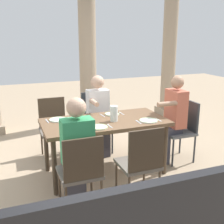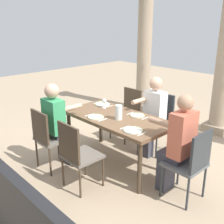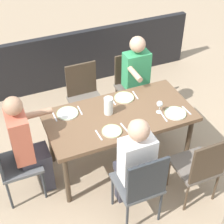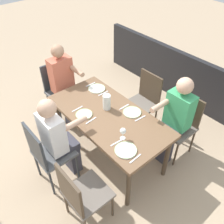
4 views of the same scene
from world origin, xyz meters
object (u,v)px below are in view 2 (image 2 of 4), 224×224
(chair_mid_north, at_px, (159,119))
(plate_1, at_px, (96,117))
(dining_table, at_px, (117,121))
(wine_glass_0, at_px, (104,101))
(plate_0, at_px, (103,104))
(stone_column_near, at_px, (144,48))
(plate_3, at_px, (133,130))
(plate_2, at_px, (137,115))
(chair_mid_south, at_px, (77,152))
(chair_west_north, at_px, (128,111))
(diner_man_white, at_px, (177,143))
(chair_head_east, at_px, (191,161))
(water_pitcher, at_px, (119,113))
(diner_woman_green, at_px, (58,123))
(diner_guest_third, at_px, (152,114))
(chair_west_south, at_px, (48,136))

(chair_mid_north, relative_size, plate_1, 4.06)
(dining_table, height_order, wine_glass_0, wine_glass_0)
(plate_0, xyz_separation_m, plate_1, (0.41, -0.50, 0.00))
(stone_column_near, xyz_separation_m, plate_3, (2.06, -2.62, -0.72))
(plate_1, distance_m, plate_2, 0.62)
(plate_0, bearing_deg, chair_mid_south, -56.18)
(chair_west_north, distance_m, plate_3, 1.57)
(diner_man_white, xyz_separation_m, plate_0, (-1.65, 0.24, 0.08))
(chair_mid_south, distance_m, diner_man_white, 1.26)
(chair_west_north, relative_size, plate_1, 3.88)
(chair_head_east, distance_m, wine_glass_0, 1.74)
(diner_man_white, relative_size, water_pitcher, 6.32)
(plate_0, bearing_deg, plate_3, -22.87)
(stone_column_near, height_order, plate_1, stone_column_near)
(chair_mid_north, height_order, diner_woman_green, diner_woman_green)
(diner_woman_green, xyz_separation_m, water_pitcher, (0.67, 0.60, 0.17))
(chair_head_east, xyz_separation_m, water_pitcher, (-1.16, -0.07, 0.34))
(diner_man_white, bearing_deg, plate_0, 171.67)
(dining_table, xyz_separation_m, water_pitcher, (0.11, -0.07, 0.17))
(diner_man_white, xyz_separation_m, plate_2, (-0.87, 0.24, 0.08))
(diner_man_white, bearing_deg, plate_1, -168.27)
(chair_west_north, xyz_separation_m, wine_glass_0, (0.13, -0.71, 0.36))
(diner_woman_green, height_order, plate_0, diner_woman_green)
(chair_west_north, relative_size, diner_guest_third, 0.73)
(chair_west_north, bearing_deg, plate_1, -70.59)
(chair_west_north, xyz_separation_m, plate_2, (0.76, -0.61, 0.26))
(stone_column_near, relative_size, plate_2, 13.91)
(chair_west_north, distance_m, chair_west_south, 1.69)
(chair_west_north, height_order, diner_guest_third, diner_guest_third)
(diner_woman_green, bearing_deg, chair_head_east, 19.99)
(diner_man_white, bearing_deg, dining_table, 179.84)
(dining_table, distance_m, plate_0, 0.64)
(dining_table, height_order, water_pitcher, water_pitcher)
(diner_man_white, distance_m, stone_column_near, 3.60)
(chair_west_south, height_order, plate_1, chair_west_south)
(plate_0, bearing_deg, plate_2, -0.12)
(diner_woman_green, distance_m, diner_man_white, 1.75)
(stone_column_near, distance_m, plate_3, 3.41)
(diner_guest_third, relative_size, plate_0, 5.15)
(diner_woman_green, bearing_deg, stone_column_near, 107.46)
(dining_table, distance_m, diner_man_white, 1.06)
(dining_table, height_order, diner_man_white, diner_man_white)
(chair_mid_south, distance_m, stone_column_near, 3.75)
(chair_mid_north, relative_size, plate_2, 4.46)
(chair_west_south, distance_m, plate_0, 1.11)
(dining_table, bearing_deg, plate_1, -123.97)
(diner_woman_green, height_order, diner_guest_third, diner_woman_green)
(plate_1, bearing_deg, plate_2, 53.31)
(diner_woman_green, height_order, plate_1, diner_woman_green)
(diner_woman_green, relative_size, water_pitcher, 6.13)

